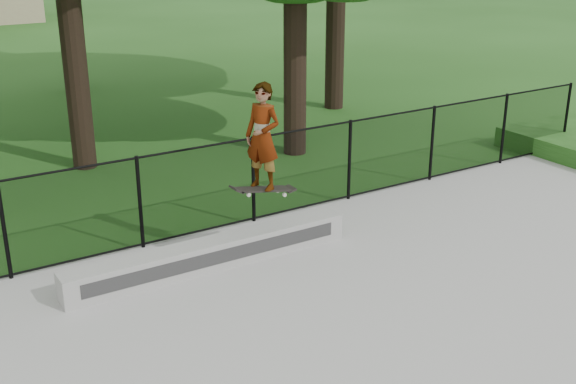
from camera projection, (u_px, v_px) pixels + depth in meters
name	position (u px, v px, depth m)	size (l,w,h in m)	color
grind_ledge	(212.00, 254.00, 10.61)	(4.46, 0.40, 0.42)	#999995
skater_airborne	(263.00, 139.00, 10.23)	(0.83, 0.66, 1.71)	black
chainlink_fence	(253.00, 179.00, 12.07)	(16.06, 0.06, 1.50)	black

